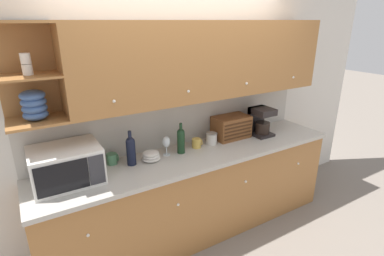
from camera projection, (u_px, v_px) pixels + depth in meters
The scene contains 15 objects.
ground_plane at pixel (183, 214), 3.57m from camera, with size 24.00×24.00×0.00m, color slate.
wall_back at pixel (180, 109), 3.15m from camera, with size 5.53×0.06×2.60m.
counter_unit at pixel (197, 193), 3.16m from camera, with size 3.15×0.65×0.93m.
backsplash_panel at pixel (182, 120), 3.16m from camera, with size 3.13×0.01×0.52m.
upper_cabinets at pixel (204, 61), 2.88m from camera, with size 3.13×0.38×0.73m.
microwave at pixel (66, 165), 2.41m from camera, with size 0.54×0.42×0.31m.
mug at pixel (112, 159), 2.76m from camera, with size 0.11×0.09×0.10m.
wine_bottle at pixel (131, 150), 2.71m from camera, with size 0.08×0.08×0.33m.
bowl_stack_on_counter at pixel (151, 156), 2.83m from camera, with size 0.18×0.18×0.09m.
wine_glass at pixel (166, 143), 2.91m from camera, with size 0.08×0.08×0.19m.
second_wine_bottle at pixel (181, 140), 2.96m from camera, with size 0.08×0.08×0.31m.
mug_blue_second at pixel (197, 143), 3.11m from camera, with size 0.11×0.09×0.10m.
storage_canister at pixel (211, 139), 3.20m from camera, with size 0.12×0.12×0.12m.
bread_box at pixel (231, 127), 3.36m from camera, with size 0.40×0.26×0.25m.
coffee_maker at pixel (260, 121), 3.44m from camera, with size 0.22×0.25×0.32m.
Camera 1 is at (-1.45, -2.63, 2.18)m, focal length 28.00 mm.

